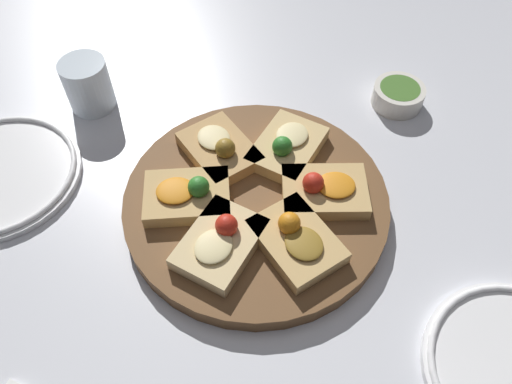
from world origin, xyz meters
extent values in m
plane|color=silver|center=(0.00, 0.00, 0.00)|extent=(3.00, 3.00, 0.00)
cylinder|color=brown|center=(0.00, 0.00, 0.01)|extent=(0.36, 0.36, 0.03)
cube|color=tan|center=(0.08, -0.05, 0.04)|extent=(0.14, 0.13, 0.02)
ellipsoid|color=olive|center=(0.09, -0.06, 0.05)|extent=(0.07, 0.07, 0.01)
sphere|color=orange|center=(0.06, -0.04, 0.05)|extent=(0.03, 0.03, 0.03)
cube|color=tan|center=(0.08, 0.04, 0.04)|extent=(0.14, 0.12, 0.02)
ellipsoid|color=orange|center=(0.10, 0.04, 0.05)|extent=(0.06, 0.06, 0.01)
sphere|color=red|center=(0.07, 0.03, 0.05)|extent=(0.03, 0.03, 0.03)
cube|color=#DBB775|center=(0.01, 0.09, 0.04)|extent=(0.09, 0.12, 0.02)
ellipsoid|color=beige|center=(0.01, 0.10, 0.05)|extent=(0.05, 0.06, 0.01)
sphere|color=#2D7A28|center=(0.01, 0.07, 0.05)|extent=(0.03, 0.03, 0.03)
cube|color=tan|center=(-0.08, 0.05, 0.04)|extent=(0.14, 0.13, 0.02)
ellipsoid|color=beige|center=(-0.09, 0.06, 0.05)|extent=(0.07, 0.06, 0.01)
sphere|color=olive|center=(-0.06, 0.04, 0.05)|extent=(0.03, 0.03, 0.03)
cube|color=tan|center=(-0.08, -0.04, 0.04)|extent=(0.14, 0.12, 0.02)
ellipsoid|color=orange|center=(-0.09, -0.05, 0.05)|extent=(0.07, 0.06, 0.01)
sphere|color=#2D7A28|center=(-0.07, -0.03, 0.05)|extent=(0.03, 0.03, 0.03)
cube|color=#E5C689|center=(-0.01, -0.09, 0.04)|extent=(0.09, 0.12, 0.02)
ellipsoid|color=beige|center=(-0.01, -0.10, 0.05)|extent=(0.05, 0.05, 0.01)
sphere|color=red|center=(-0.01, -0.07, 0.05)|extent=(0.03, 0.03, 0.03)
cylinder|color=silver|center=(-0.32, 0.09, 0.04)|extent=(0.07, 0.07, 0.08)
cylinder|color=silver|center=(0.13, 0.28, 0.02)|extent=(0.08, 0.08, 0.03)
cylinder|color=#4C7A33|center=(0.13, 0.28, 0.03)|extent=(0.06, 0.06, 0.01)
camera|label=1|loc=(0.16, -0.37, 0.56)|focal=35.00mm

